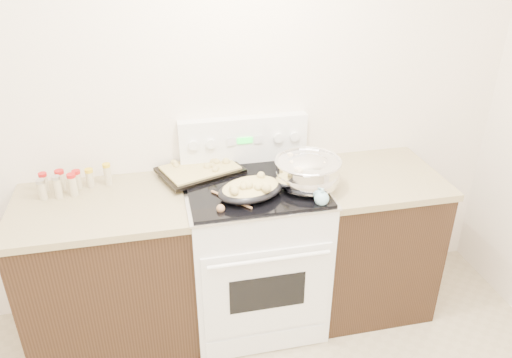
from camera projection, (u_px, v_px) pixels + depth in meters
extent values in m
cube|color=white|center=(180.00, 98.00, 2.81)|extent=(4.00, 0.05, 2.70)
cube|color=black|center=(112.00, 275.00, 2.84)|extent=(0.90, 0.64, 0.88)
cube|color=brown|center=(100.00, 206.00, 2.63)|extent=(0.93, 0.67, 0.04)
cube|color=black|center=(367.00, 242.00, 3.14)|extent=(0.70, 0.64, 0.88)
cube|color=brown|center=(375.00, 177.00, 2.92)|extent=(0.73, 0.67, 0.04)
cube|color=white|center=(254.00, 255.00, 2.98)|extent=(0.76, 0.66, 0.92)
cube|color=white|center=(267.00, 292.00, 2.69)|extent=(0.70, 0.01, 0.55)
cube|color=black|center=(268.00, 293.00, 2.69)|extent=(0.42, 0.01, 0.22)
cylinder|color=white|center=(270.00, 260.00, 2.55)|extent=(0.65, 0.02, 0.02)
cube|color=white|center=(267.00, 343.00, 2.87)|extent=(0.70, 0.01, 0.14)
cube|color=silver|center=(254.00, 187.00, 2.76)|extent=(0.78, 0.68, 0.01)
cube|color=black|center=(254.00, 185.00, 2.76)|extent=(0.74, 0.64, 0.01)
cube|color=white|center=(244.00, 140.00, 2.95)|extent=(0.76, 0.07, 0.28)
cylinder|color=white|center=(194.00, 145.00, 2.84)|extent=(0.06, 0.02, 0.06)
cylinder|color=white|center=(211.00, 144.00, 2.86)|extent=(0.06, 0.02, 0.06)
cylinder|color=white|center=(278.00, 138.00, 2.94)|extent=(0.06, 0.02, 0.06)
cylinder|color=white|center=(295.00, 136.00, 2.95)|extent=(0.06, 0.02, 0.06)
cube|color=#19E533|center=(245.00, 141.00, 2.90)|extent=(0.09, 0.00, 0.04)
cube|color=silver|center=(231.00, 142.00, 2.89)|extent=(0.05, 0.00, 0.05)
cube|color=silver|center=(258.00, 139.00, 2.92)|extent=(0.05, 0.00, 0.05)
ellipsoid|color=silver|center=(307.00, 175.00, 2.70)|extent=(0.40, 0.40, 0.21)
cylinder|color=silver|center=(307.00, 186.00, 2.73)|extent=(0.19, 0.19, 0.01)
torus|color=silver|center=(308.00, 161.00, 2.66)|extent=(0.36, 0.36, 0.02)
cylinder|color=silver|center=(308.00, 171.00, 2.68)|extent=(0.34, 0.34, 0.12)
cylinder|color=brown|center=(308.00, 163.00, 2.66)|extent=(0.32, 0.32, 0.00)
cube|color=#F7E0B7|center=(318.00, 165.00, 2.63)|extent=(0.04, 0.04, 0.03)
cube|color=#F7E0B7|center=(298.00, 170.00, 2.57)|extent=(0.04, 0.04, 0.03)
cube|color=#F7E0B7|center=(299.00, 165.00, 2.63)|extent=(0.04, 0.04, 0.03)
cube|color=#F7E0B7|center=(316.00, 158.00, 2.70)|extent=(0.04, 0.04, 0.02)
cube|color=#F7E0B7|center=(300.00, 172.00, 2.56)|extent=(0.03, 0.03, 0.02)
cube|color=#F7E0B7|center=(297.00, 161.00, 2.66)|extent=(0.03, 0.03, 0.02)
cube|color=#F7E0B7|center=(322.00, 164.00, 2.64)|extent=(0.03, 0.03, 0.03)
cube|color=#F7E0B7|center=(292.00, 163.00, 2.64)|extent=(0.04, 0.04, 0.03)
cube|color=#F7E0B7|center=(310.00, 160.00, 2.68)|extent=(0.03, 0.03, 0.02)
cube|color=#F7E0B7|center=(290.00, 155.00, 2.74)|extent=(0.03, 0.03, 0.02)
cube|color=#F7E0B7|center=(299.00, 158.00, 2.71)|extent=(0.03, 0.03, 0.03)
cube|color=#F7E0B7|center=(320.00, 160.00, 2.68)|extent=(0.04, 0.04, 0.03)
ellipsoid|color=black|center=(251.00, 190.00, 2.61)|extent=(0.43, 0.36, 0.08)
ellipsoid|color=tan|center=(251.00, 188.00, 2.61)|extent=(0.38, 0.32, 0.06)
sphere|color=tan|center=(248.00, 185.00, 2.55)|extent=(0.05, 0.05, 0.05)
sphere|color=tan|center=(235.00, 192.00, 2.51)|extent=(0.04, 0.04, 0.04)
sphere|color=tan|center=(266.00, 188.00, 2.53)|extent=(0.05, 0.05, 0.05)
sphere|color=tan|center=(261.00, 175.00, 2.66)|extent=(0.04, 0.04, 0.04)
sphere|color=tan|center=(243.00, 187.00, 2.54)|extent=(0.04, 0.04, 0.04)
sphere|color=tan|center=(258.00, 187.00, 2.55)|extent=(0.04, 0.04, 0.04)
sphere|color=tan|center=(234.00, 188.00, 2.53)|extent=(0.05, 0.05, 0.05)
sphere|color=tan|center=(246.00, 185.00, 2.57)|extent=(0.05, 0.05, 0.05)
cube|color=black|center=(200.00, 170.00, 2.88)|extent=(0.53, 0.45, 0.02)
cube|color=tan|center=(200.00, 168.00, 2.88)|extent=(0.47, 0.39, 0.02)
sphere|color=tan|center=(216.00, 168.00, 2.84)|extent=(0.04, 0.04, 0.04)
sphere|color=tan|center=(215.00, 170.00, 2.82)|extent=(0.04, 0.04, 0.04)
sphere|color=tan|center=(213.00, 165.00, 2.87)|extent=(0.03, 0.03, 0.03)
sphere|color=tan|center=(176.00, 166.00, 2.88)|extent=(0.04, 0.04, 0.04)
sphere|color=tan|center=(174.00, 162.00, 2.92)|extent=(0.04, 0.04, 0.04)
sphere|color=tan|center=(216.00, 162.00, 2.92)|extent=(0.04, 0.04, 0.04)
sphere|color=tan|center=(175.00, 163.00, 2.90)|extent=(0.04, 0.04, 0.04)
sphere|color=tan|center=(226.00, 162.00, 2.92)|extent=(0.05, 0.05, 0.05)
sphere|color=tan|center=(213.00, 161.00, 2.93)|extent=(0.04, 0.04, 0.04)
sphere|color=tan|center=(207.00, 167.00, 2.87)|extent=(0.05, 0.05, 0.05)
cylinder|color=#996D46|center=(231.00, 199.00, 2.59)|extent=(0.18, 0.23, 0.01)
sphere|color=#996D46|center=(221.00, 209.00, 2.50)|extent=(0.04, 0.04, 0.04)
sphere|color=#88BFCB|center=(322.00, 198.00, 2.56)|extent=(0.08, 0.08, 0.08)
cylinder|color=#88BFCB|center=(325.00, 184.00, 2.64)|extent=(0.13, 0.23, 0.07)
cylinder|color=#BFB28C|center=(44.00, 184.00, 2.71)|extent=(0.04, 0.04, 0.09)
cylinder|color=#B21414|center=(42.00, 175.00, 2.68)|extent=(0.04, 0.04, 0.02)
cylinder|color=#BFB28C|center=(61.00, 181.00, 2.73)|extent=(0.05, 0.05, 0.10)
cylinder|color=#B21414|center=(59.00, 172.00, 2.70)|extent=(0.05, 0.05, 0.02)
cylinder|color=#BFB28C|center=(77.00, 181.00, 2.74)|extent=(0.04, 0.04, 0.09)
cylinder|color=#B21414|center=(76.00, 172.00, 2.72)|extent=(0.05, 0.05, 0.02)
cylinder|color=#BFB28C|center=(90.00, 179.00, 2.76)|extent=(0.04, 0.04, 0.09)
cylinder|color=gold|center=(89.00, 171.00, 2.73)|extent=(0.05, 0.05, 0.02)
cylinder|color=#BFB28C|center=(108.00, 176.00, 2.78)|extent=(0.04, 0.04, 0.11)
cylinder|color=gold|center=(106.00, 165.00, 2.75)|extent=(0.04, 0.04, 0.02)
cylinder|color=#BFB28C|center=(42.00, 191.00, 2.64)|extent=(0.04, 0.04, 0.10)
cylinder|color=#B2B2B7|center=(40.00, 181.00, 2.61)|extent=(0.05, 0.05, 0.02)
cylinder|color=#BFB28C|center=(58.00, 189.00, 2.64)|extent=(0.04, 0.04, 0.11)
cylinder|color=#B2B2B7|center=(56.00, 178.00, 2.61)|extent=(0.04, 0.04, 0.02)
cylinder|color=#BFB28C|center=(73.00, 186.00, 2.67)|extent=(0.04, 0.04, 0.11)
cylinder|color=#B21414|center=(71.00, 176.00, 2.64)|extent=(0.05, 0.05, 0.02)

